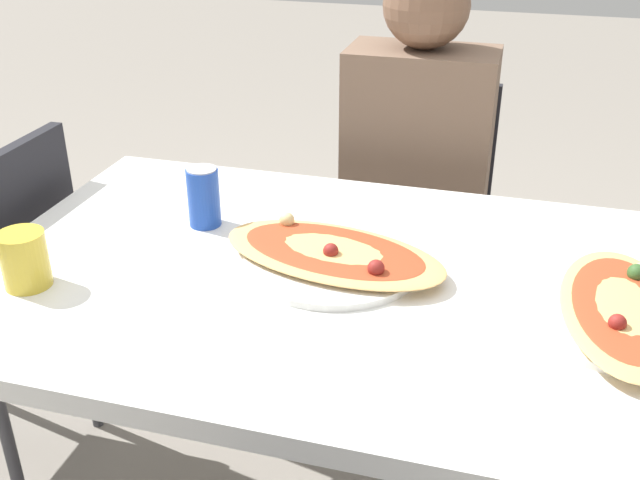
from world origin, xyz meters
TOP-DOWN VIEW (x-y plane):
  - dining_table at (0.00, 0.00)m, footprint 1.24×0.88m
  - chair_far_seated at (0.10, 0.77)m, footprint 0.40×0.40m
  - person_seated at (0.10, 0.66)m, footprint 0.37×0.24m
  - pizza_main at (0.04, 0.03)m, footprint 0.48×0.34m
  - soda_can at (-0.26, 0.13)m, footprint 0.07×0.07m
  - drink_glass at (-0.47, -0.19)m, footprint 0.08×0.08m
  - pizza_second at (0.55, -0.02)m, footprint 0.32×0.42m

SIDE VIEW (x-z plane):
  - chair_far_seated at x=0.10m, z-range 0.06..0.95m
  - dining_table at x=0.00m, z-range 0.31..1.06m
  - person_seated at x=0.10m, z-range 0.11..1.34m
  - pizza_second at x=0.55m, z-range 0.75..0.80m
  - pizza_main at x=0.04m, z-range 0.75..0.80m
  - drink_glass at x=-0.47m, z-range 0.76..0.86m
  - soda_can at x=-0.26m, z-range 0.76..0.88m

